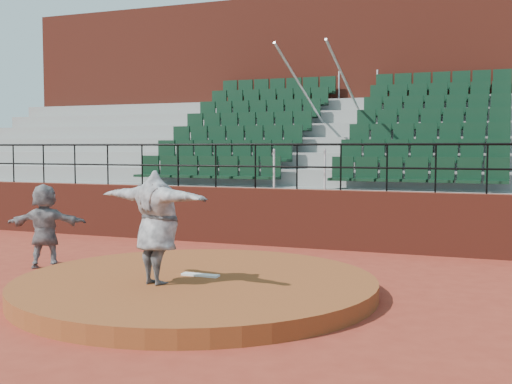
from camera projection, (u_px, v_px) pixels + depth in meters
ground at (196, 294)px, 9.79m from camera, size 90.00×90.00×0.00m
pitchers_mound at (196, 286)px, 9.78m from camera, size 5.50×5.50×0.25m
pitching_rubber at (200, 275)px, 9.91m from camera, size 0.60×0.15×0.03m
boundary_wall at (297, 218)px, 14.38m from camera, size 24.00×0.30×1.30m
wall_railing at (297, 157)px, 14.29m from camera, size 24.04×0.05×1.03m
seating_deck at (337, 176)px, 17.71m from camera, size 24.00×5.97×4.63m
press_box_facade at (368, 108)px, 21.24m from camera, size 24.00×3.00×7.10m
pitcher at (157, 227)px, 9.29m from camera, size 2.11×1.05×1.66m
fielder at (45, 226)px, 11.89m from camera, size 1.51×1.01×1.56m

